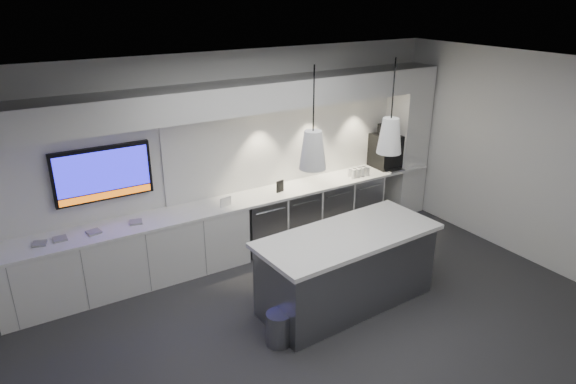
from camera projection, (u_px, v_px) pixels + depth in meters
floor at (330, 326)px, 6.19m from camera, size 7.00×7.00×0.00m
ceiling at (339, 74)px, 5.08m from camera, size 7.00×7.00×0.00m
wall_back at (234, 154)px, 7.62m from camera, size 7.00×0.00×7.00m
wall_front at (541, 334)px, 3.66m from camera, size 7.00×0.00×7.00m
wall_right at (531, 160)px, 7.33m from camera, size 0.00×7.00×7.00m
back_counter at (245, 200)px, 7.59m from camera, size 6.80×0.65×0.04m
left_base_cabinets at (130, 256)px, 6.91m from camera, size 3.30×0.63×0.86m
fridge_unit_a at (261, 224)px, 7.88m from camera, size 0.60×0.61×0.85m
fridge_unit_b at (295, 215)px, 8.18m from camera, size 0.60×0.61×0.85m
fridge_unit_c at (327, 207)px, 8.49m from camera, size 0.60×0.61×0.85m
fridge_unit_d at (357, 199)px, 8.80m from camera, size 0.60×0.61×0.85m
backsplash at (302, 139)px, 8.16m from camera, size 4.60×0.03×1.30m
soffit at (241, 97)px, 7.05m from camera, size 6.90×0.60×0.40m
column at (406, 141)px, 9.01m from camera, size 0.55×0.55×2.60m
wall_tv at (103, 174)px, 6.63m from camera, size 1.25×0.07×0.72m
island at (347, 268)px, 6.47m from camera, size 2.39×1.13×0.99m
bin at (279, 329)px, 5.81m from camera, size 0.36×0.36×0.40m
coffee_machine at (386, 150)px, 8.81m from camera, size 0.43×0.60×0.75m
sign_black at (280, 186)px, 7.79m from camera, size 0.14×0.05×0.18m
sign_white at (226, 202)px, 7.28m from camera, size 0.18×0.05×0.14m
cup_cluster at (359, 172)px, 8.47m from camera, size 0.36×0.17×0.14m
tray_a at (40, 243)px, 6.22m from camera, size 0.20×0.20×0.02m
tray_b at (60, 239)px, 6.33m from camera, size 0.16×0.16×0.02m
tray_c at (94, 232)px, 6.51m from camera, size 0.19×0.19×0.02m
tray_d at (136, 222)px, 6.78m from camera, size 0.19×0.19×0.02m
pendant_left at (313, 150)px, 5.59m from camera, size 0.30×0.30×1.13m
pendant_right at (390, 135)px, 6.13m from camera, size 0.30×0.30×1.13m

